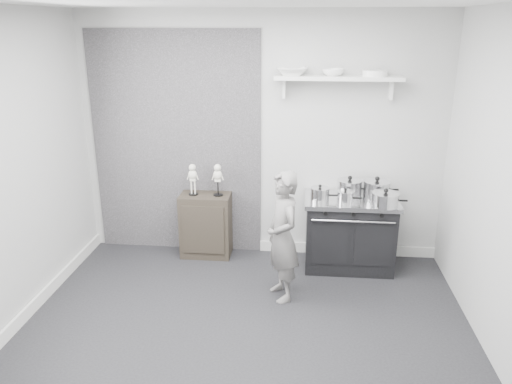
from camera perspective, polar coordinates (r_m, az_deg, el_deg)
ground at (r=4.41m, az=-1.63°, el=-16.59°), size 4.00×4.00×0.00m
room_shell at (r=3.87m, az=-2.90°, el=5.09°), size 4.02×3.62×2.71m
wall_shelf at (r=5.28m, az=9.35°, el=12.63°), size 1.30×0.26×0.24m
stove at (r=5.51m, az=10.61°, el=-4.58°), size 0.98×0.62×0.79m
side_cabinet at (r=5.72m, az=-5.74°, el=-3.79°), size 0.56×0.33×0.73m
child at (r=4.73m, az=3.05°, el=-5.11°), size 0.47×0.55×1.28m
pot_front_left at (r=5.22m, az=7.31°, el=-0.25°), size 0.29×0.20×0.18m
pot_back_left at (r=5.44m, az=10.63°, el=0.51°), size 0.35×0.27×0.22m
pot_back_right at (r=5.48m, az=13.62°, el=0.42°), size 0.38×0.29×0.22m
pot_front_right at (r=5.21m, az=14.57°, el=-0.80°), size 0.36×0.27×0.18m
pot_front_center at (r=5.21m, az=10.17°, el=-0.55°), size 0.26×0.17×0.16m
skeleton_full at (r=5.56m, az=-7.25°, el=1.69°), size 0.11×0.07×0.41m
skeleton_torso at (r=5.50m, az=-4.40°, el=1.65°), size 0.12×0.07×0.41m
bowl_large at (r=5.26m, az=4.12°, el=13.59°), size 0.33×0.33×0.08m
bowl_small at (r=5.27m, az=8.79°, el=13.37°), size 0.22×0.22×0.07m
plate_stack at (r=5.30m, az=13.42°, el=13.07°), size 0.25×0.25×0.06m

